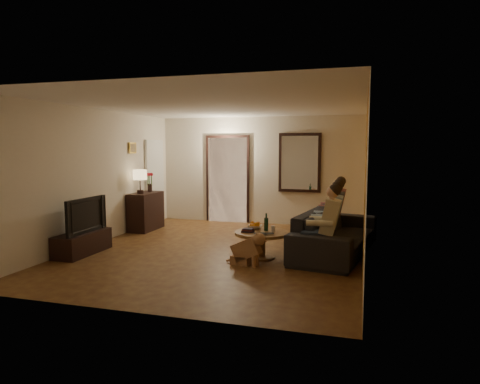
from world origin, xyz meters
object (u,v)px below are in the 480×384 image
(table_lamp, at_px, (140,182))
(person_d, at_px, (334,212))
(sofa, at_px, (336,232))
(person_c, at_px, (332,217))
(tv_stand, at_px, (82,243))
(coffee_table, at_px, (262,245))
(person_a, at_px, (326,229))
(laptop, at_px, (264,234))
(dresser, at_px, (146,211))
(tv, at_px, (81,215))
(person_b, at_px, (329,222))
(bowl, at_px, (255,227))
(wine_bottle, at_px, (266,222))
(dog, at_px, (246,248))

(table_lamp, distance_m, person_d, 4.21)
(sofa, bearing_deg, table_lamp, 88.96)
(person_c, bearing_deg, tv_stand, -159.60)
(person_d, xyz_separation_m, coffee_table, (-1.08, -1.55, -0.38))
(person_a, xyz_separation_m, coffee_table, (-1.08, 0.25, -0.38))
(table_lamp, distance_m, laptop, 3.70)
(table_lamp, relative_size, person_d, 0.45)
(sofa, bearing_deg, dresser, 86.15)
(tv, distance_m, coffee_table, 3.19)
(tv_stand, relative_size, tv, 1.07)
(person_a, bearing_deg, table_lamp, 157.74)
(person_a, distance_m, laptop, 0.99)
(coffee_table, bearing_deg, laptop, -70.35)
(person_b, xyz_separation_m, bowl, (-1.26, -0.13, -0.12))
(person_d, bearing_deg, tv_stand, -152.73)
(person_d, distance_m, wine_bottle, 1.78)
(tv, bearing_deg, coffee_table, -79.03)
(sofa, relative_size, laptop, 7.85)
(dog, bearing_deg, sofa, 52.29)
(dresser, relative_size, person_d, 0.79)
(bowl, height_order, wine_bottle, wine_bottle)
(person_b, bearing_deg, person_a, -90.00)
(tv_stand, bearing_deg, person_d, 27.27)
(tv_stand, bearing_deg, table_lamp, 90.00)
(tv, xyz_separation_m, person_d, (4.18, 2.15, -0.09))
(dresser, height_order, table_lamp, table_lamp)
(person_b, bearing_deg, tv, -167.15)
(tv_stand, distance_m, person_d, 4.72)
(person_c, height_order, bowl, person_c)
(dresser, xyz_separation_m, person_a, (4.18, -1.93, 0.18))
(tv, distance_m, person_d, 4.70)
(person_a, relative_size, dog, 2.14)
(dresser, bearing_deg, person_c, -9.91)
(dresser, distance_m, dog, 3.69)
(tv, bearing_deg, person_c, -69.60)
(person_b, bearing_deg, bowl, -174.00)
(person_b, xyz_separation_m, person_d, (0.00, 1.20, 0.00))
(sofa, bearing_deg, tv_stand, 116.01)
(person_b, relative_size, bowl, 4.63)
(sofa, height_order, bowl, sofa)
(table_lamp, bearing_deg, person_c, -6.95)
(coffee_table, height_order, bowl, bowl)
(person_c, distance_m, person_d, 0.60)
(tv, xyz_separation_m, sofa, (4.28, 1.25, -0.31))
(tv_stand, height_order, person_d, person_d)
(laptop, bearing_deg, person_d, 44.76)
(person_a, relative_size, person_c, 1.00)
(person_b, xyz_separation_m, coffee_table, (-1.08, -0.35, -0.38))
(person_d, relative_size, coffee_table, 1.31)
(tv_stand, xyz_separation_m, wine_bottle, (3.15, 0.70, 0.41))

